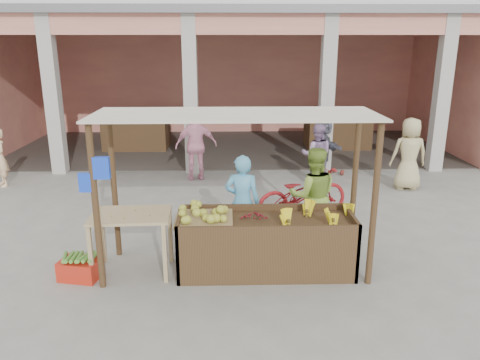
{
  "coord_description": "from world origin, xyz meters",
  "views": [
    {
      "loc": [
        -0.05,
        -6.45,
        3.35
      ],
      "look_at": [
        0.15,
        1.2,
        1.08
      ],
      "focal_mm": 35.0,
      "sensor_mm": 36.0,
      "label": 1
    }
  ],
  "objects_px": {
    "side_table": "(131,223)",
    "red_crate": "(80,269)",
    "fruit_stall": "(266,246)",
    "vendor_green": "(313,194)",
    "motorcycle": "(302,193)",
    "vendor_blue": "(242,199)"
  },
  "relations": [
    {
      "from": "fruit_stall",
      "to": "side_table",
      "type": "height_order",
      "value": "side_table"
    },
    {
      "from": "vendor_blue",
      "to": "vendor_green",
      "type": "xyz_separation_m",
      "value": [
        1.2,
        0.16,
        0.03
      ]
    },
    {
      "from": "vendor_blue",
      "to": "red_crate",
      "type": "bearing_deg",
      "value": 33.27
    },
    {
      "from": "side_table",
      "to": "red_crate",
      "type": "height_order",
      "value": "side_table"
    },
    {
      "from": "vendor_blue",
      "to": "motorcycle",
      "type": "distance_m",
      "value": 1.77
    },
    {
      "from": "fruit_stall",
      "to": "vendor_blue",
      "type": "height_order",
      "value": "vendor_blue"
    },
    {
      "from": "vendor_blue",
      "to": "vendor_green",
      "type": "height_order",
      "value": "vendor_green"
    },
    {
      "from": "vendor_blue",
      "to": "motorcycle",
      "type": "relative_size",
      "value": 0.83
    },
    {
      "from": "vendor_green",
      "to": "motorcycle",
      "type": "distance_m",
      "value": 1.16
    },
    {
      "from": "side_table",
      "to": "motorcycle",
      "type": "bearing_deg",
      "value": 33.81
    },
    {
      "from": "vendor_blue",
      "to": "vendor_green",
      "type": "relative_size",
      "value": 0.96
    },
    {
      "from": "red_crate",
      "to": "fruit_stall",
      "type": "bearing_deg",
      "value": 16.31
    },
    {
      "from": "side_table",
      "to": "red_crate",
      "type": "bearing_deg",
      "value": -168.39
    },
    {
      "from": "side_table",
      "to": "vendor_blue",
      "type": "xyz_separation_m",
      "value": [
        1.67,
        0.84,
        0.07
      ]
    },
    {
      "from": "fruit_stall",
      "to": "vendor_green",
      "type": "distance_m",
      "value": 1.41
    },
    {
      "from": "side_table",
      "to": "motorcycle",
      "type": "relative_size",
      "value": 0.58
    },
    {
      "from": "side_table",
      "to": "red_crate",
      "type": "xyz_separation_m",
      "value": [
        -0.74,
        -0.19,
        -0.64
      ]
    },
    {
      "from": "fruit_stall",
      "to": "side_table",
      "type": "distance_m",
      "value": 2.03
    },
    {
      "from": "vendor_blue",
      "to": "side_table",
      "type": "bearing_deg",
      "value": 36.92
    },
    {
      "from": "motorcycle",
      "to": "side_table",
      "type": "bearing_deg",
      "value": 103.99
    },
    {
      "from": "red_crate",
      "to": "vendor_green",
      "type": "distance_m",
      "value": 3.87
    },
    {
      "from": "side_table",
      "to": "motorcycle",
      "type": "xyz_separation_m",
      "value": [
        2.87,
        2.1,
        -0.25
      ]
    }
  ]
}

